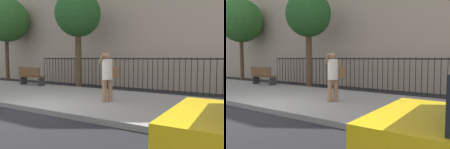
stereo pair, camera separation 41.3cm
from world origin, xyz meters
The scene contains 7 objects.
ground_plane centered at (0.00, 0.00, 0.00)m, with size 60.00×60.00×0.00m, color black.
sidewalk centered at (0.00, 2.20, 0.07)m, with size 28.00×4.40×0.15m, color gray.
iron_fence centered at (0.00, 5.90, 1.02)m, with size 12.03×0.04×1.60m.
pedestrian_on_phone centered at (1.39, 1.87, 1.09)m, with size 0.66×0.70×1.62m.
street_bench centered at (-4.50, 3.61, 0.65)m, with size 1.60×0.45×0.95m.
street_tree_near centered at (-2.09, 4.61, 3.75)m, with size 2.31×2.31×4.96m.
street_tree_mid centered at (-8.64, 5.08, 4.13)m, with size 2.96×2.96×5.62m.
Camera 2 is at (5.62, -4.13, 1.59)m, focal length 36.12 mm.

